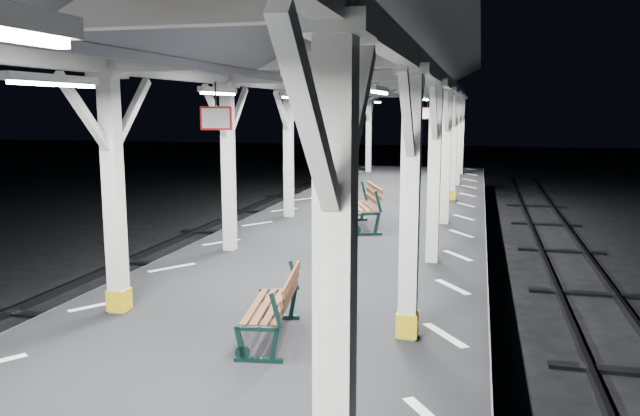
% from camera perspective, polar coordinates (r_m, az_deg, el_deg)
% --- Properties ---
extents(canopy, '(5.40, 49.00, 4.65)m').
position_cam_1_polar(canopy, '(6.10, -13.38, 15.96)').
color(canopy, silver).
rests_on(canopy, platform).
extents(bench_mid, '(0.79, 1.59, 0.83)m').
position_cam_1_polar(bench_mid, '(7.72, -3.98, -8.81)').
color(bench_mid, black).
rests_on(bench_mid, platform).
extents(bench_far, '(1.30, 2.03, 1.03)m').
position_cam_1_polar(bench_far, '(14.75, 4.10, 0.27)').
color(bench_far, black).
rests_on(bench_far, platform).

